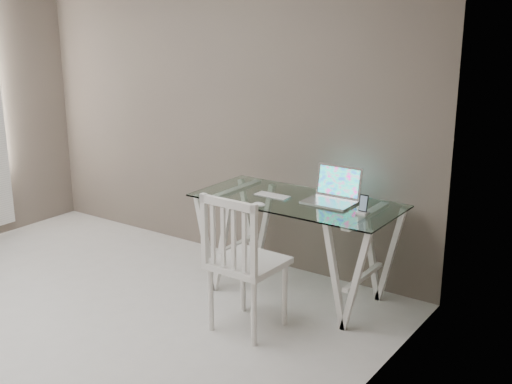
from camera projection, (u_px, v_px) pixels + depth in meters
The scene contains 6 objects.
desk at pixel (296, 247), 4.73m from camera, with size 1.50×0.70×0.75m.
chair at pixel (241, 258), 4.13m from camera, with size 0.45×0.45×0.95m.
laptop at pixel (333, 194), 4.57m from camera, with size 0.35×0.29×0.25m.
keyboard at pixel (272, 196), 4.71m from camera, with size 0.28×0.12×0.01m, color silver.
mouse at pixel (259, 204), 4.47m from camera, with size 0.10×0.06×0.03m, color white.
phone_dock at pixel (363, 209), 4.30m from camera, with size 0.07×0.07×0.13m.
Camera 1 is at (3.33, -2.00, 2.06)m, focal length 45.00 mm.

